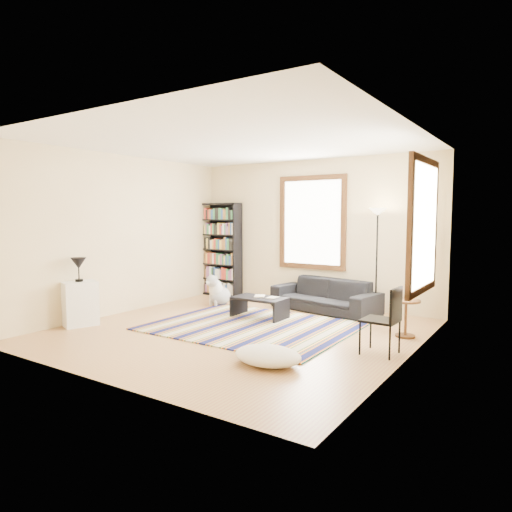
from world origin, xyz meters
The scene contains 21 objects.
floor centered at (0.00, 0.00, -0.05)m, with size 5.00×5.00×0.10m, color #AC8B4E.
ceiling centered at (0.00, 0.00, 2.85)m, with size 5.00×5.00×0.10m, color white.
wall_back centered at (0.00, 2.55, 1.40)m, with size 5.00×0.10×2.80m, color beige.
wall_front centered at (0.00, -2.55, 1.40)m, with size 5.00×0.10×2.80m, color beige.
wall_left centered at (-2.55, 0.00, 1.40)m, with size 0.10×5.00×2.80m, color beige.
wall_right centered at (2.55, 0.00, 1.40)m, with size 0.10×5.00×2.80m, color beige.
window_back centered at (0.00, 2.47, 1.60)m, with size 1.20×0.06×1.60m, color white.
window_right centered at (2.47, 0.80, 1.60)m, with size 0.06×1.20×1.60m, color white.
rug centered at (0.03, 0.34, 0.01)m, with size 3.01×2.41×0.02m, color #0D1244.
sofa centered at (0.48, 2.05, 0.29)m, with size 1.99×0.78×0.58m, color black.
bookshelf centered at (-2.09, 2.32, 1.00)m, with size 0.90×0.30×2.00m, color black.
coffee_table centered at (-0.19, 0.90, 0.18)m, with size 0.90×0.50×0.36m, color black.
book_a centered at (-0.29, 0.90, 0.37)m, with size 0.23×0.17×0.02m, color beige.
book_b centered at (-0.04, 0.95, 0.37)m, with size 0.21×0.15×0.02m, color beige.
floor_cushion centered at (1.19, -1.05, 0.10)m, with size 0.83×0.62×0.21m, color silver.
floor_lamp centered at (1.39, 2.15, 0.93)m, with size 0.30×0.30×1.86m, color black, non-canonical shape.
side_table centered at (2.20, 1.05, 0.27)m, with size 0.40×0.40×0.54m, color #452711.
folding_chair centered at (2.15, 0.06, 0.43)m, with size 0.42×0.40×0.86m, color black.
white_cabinet centered at (-2.30, -1.07, 0.35)m, with size 0.38×0.50×0.70m, color white.
table_lamp centered at (-2.30, -1.07, 0.89)m, with size 0.24×0.24×0.38m, color black, non-canonical shape.
dog centered at (-1.46, 1.44, 0.30)m, with size 0.43×0.60×0.60m, color #AFAFAF, non-canonical shape.
Camera 1 is at (3.93, -5.48, 1.75)m, focal length 32.00 mm.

